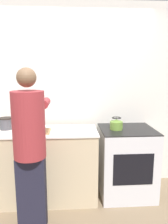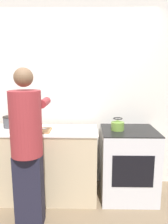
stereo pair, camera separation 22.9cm
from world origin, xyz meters
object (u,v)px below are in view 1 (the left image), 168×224
object	(u,v)px
knife	(36,131)
person	(30,145)
canister_jar	(6,123)
oven	(126,162)
cutting_board	(36,132)
kettle	(116,124)

from	to	relation	value
knife	person	bearing A→B (deg)	-115.32
knife	canister_jar	distance (m)	0.44
person	canister_jar	world-z (taller)	person
oven	cutting_board	bearing A→B (deg)	-174.62
person	canister_jar	distance (m)	0.77
cutting_board	canister_jar	world-z (taller)	canister_jar
oven	person	bearing A→B (deg)	-153.37
canister_jar	oven	bearing A→B (deg)	-2.17
oven	cutting_board	world-z (taller)	cutting_board
cutting_board	kettle	xyz separation A→B (m)	(1.02, 0.10, 0.05)
kettle	canister_jar	bearing A→B (deg)	177.03
person	knife	xyz separation A→B (m)	(-0.01, 0.47, 0.02)
oven	knife	world-z (taller)	knife
cutting_board	knife	distance (m)	0.02
canister_jar	knife	bearing A→B (deg)	-23.72
knife	kettle	bearing A→B (deg)	-21.01
oven	canister_jar	size ratio (longest dim) A/B	5.56
kettle	cutting_board	bearing A→B (deg)	-174.61
oven	kettle	bearing A→B (deg)	-174.74
person	kettle	bearing A→B (deg)	29.39
person	canister_jar	xyz separation A→B (m)	(-0.41, 0.64, 0.08)
cutting_board	canister_jar	size ratio (longest dim) A/B	2.05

